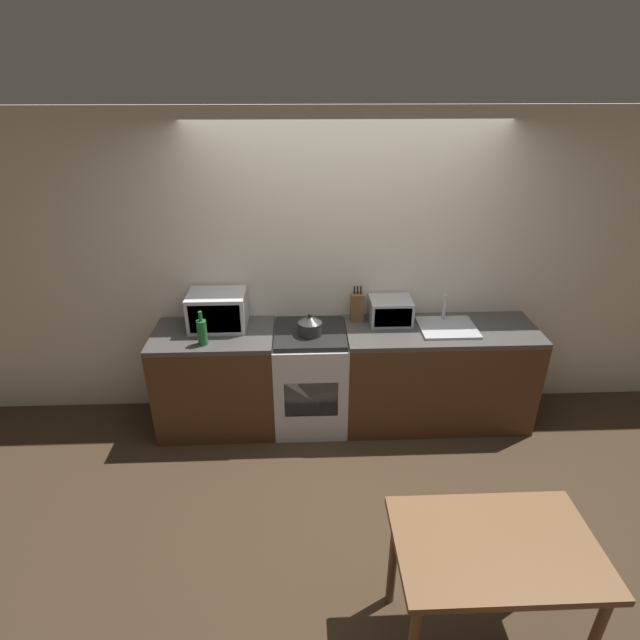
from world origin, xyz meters
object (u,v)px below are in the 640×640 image
object	(u,v)px
kettle	(310,325)
dining_table	(493,558)
microwave	(218,310)
bottle	(202,332)
toaster_oven	(390,311)
stove_range	(310,378)

from	to	relation	value
kettle	dining_table	distance (m)	2.15
kettle	microwave	bearing A→B (deg)	167.84
bottle	toaster_oven	xyz separation A→B (m)	(1.52, 0.33, -0.00)
kettle	microwave	xyz separation A→B (m)	(-0.76, 0.16, 0.07)
stove_range	bottle	size ratio (longest dim) A/B	3.20
stove_range	bottle	bearing A→B (deg)	-167.82
kettle	stove_range	bearing A→B (deg)	92.24
bottle	toaster_oven	distance (m)	1.56
toaster_oven	dining_table	bearing A→B (deg)	-85.40
toaster_oven	dining_table	distance (m)	2.17
stove_range	microwave	world-z (taller)	microwave
stove_range	dining_table	xyz separation A→B (m)	(0.86, -1.99, 0.21)
kettle	toaster_oven	xyz separation A→B (m)	(0.68, 0.20, 0.02)
microwave	toaster_oven	size ratio (longest dim) A/B	1.33
kettle	dining_table	size ratio (longest dim) A/B	0.20
stove_range	dining_table	bearing A→B (deg)	-66.68
microwave	dining_table	xyz separation A→B (m)	(1.62, -2.11, -0.39)
dining_table	toaster_oven	bearing A→B (deg)	94.60
microwave	bottle	size ratio (longest dim) A/B	1.66
bottle	kettle	bearing A→B (deg)	8.97
microwave	toaster_oven	xyz separation A→B (m)	(1.44, 0.03, -0.05)
kettle	toaster_oven	bearing A→B (deg)	15.96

